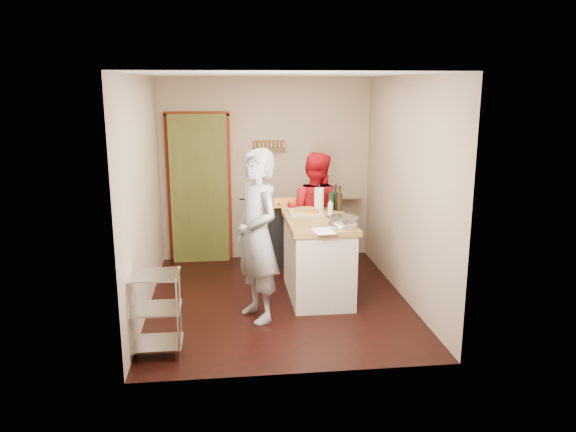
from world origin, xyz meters
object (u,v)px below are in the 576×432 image
object	(u,v)px
island	(318,256)
person_stripe	(257,236)
person_red	(315,214)
wire_shelving	(155,310)
stove	(272,232)

from	to	relation	value
island	person_stripe	xyz separation A→B (m)	(-0.76, -0.59, 0.43)
person_stripe	person_red	xyz separation A→B (m)	(0.85, 1.42, -0.11)
island	person_stripe	bearing A→B (deg)	-142.30
person_stripe	person_red	size ratio (longest dim) A/B	1.13
person_red	wire_shelving	bearing A→B (deg)	76.63
wire_shelving	person_red	world-z (taller)	person_red
wire_shelving	person_stripe	bearing A→B (deg)	35.19
stove	wire_shelving	size ratio (longest dim) A/B	1.26
stove	island	size ratio (longest dim) A/B	0.73
stove	person_stripe	world-z (taller)	person_stripe
island	person_stripe	world-z (taller)	person_stripe
wire_shelving	person_red	xyz separation A→B (m)	(1.86, 2.13, 0.38)
island	person_red	distance (m)	0.89
stove	wire_shelving	bearing A→B (deg)	-116.85
wire_shelving	island	world-z (taller)	island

